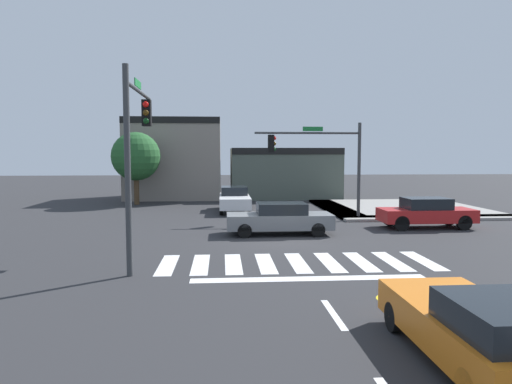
% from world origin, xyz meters
% --- Properties ---
extents(ground_plane, '(120.00, 120.00, 0.00)m').
position_xyz_m(ground_plane, '(0.00, 0.00, 0.00)').
color(ground_plane, '#2B2B2D').
extents(crosswalk_near, '(9.03, 2.88, 0.01)m').
position_xyz_m(crosswalk_near, '(0.00, -4.50, 0.00)').
color(crosswalk_near, silver).
rests_on(crosswalk_near, ground_plane).
extents(lane_markings, '(6.80, 18.75, 0.01)m').
position_xyz_m(lane_markings, '(1.16, -11.43, 0.00)').
color(lane_markings, white).
rests_on(lane_markings, ground_plane).
extents(bike_detector_marking, '(1.03, 1.03, 0.01)m').
position_xyz_m(bike_detector_marking, '(1.83, -8.55, 0.00)').
color(bike_detector_marking, yellow).
rests_on(bike_detector_marking, ground_plane).
extents(curb_corner_northeast, '(10.00, 10.60, 0.15)m').
position_xyz_m(curb_corner_northeast, '(8.49, 9.42, 0.07)').
color(curb_corner_northeast, gray).
rests_on(curb_corner_northeast, ground_plane).
extents(storefront_row, '(16.92, 6.83, 6.35)m').
position_xyz_m(storefront_row, '(-2.16, 19.10, 2.65)').
color(storefront_row, gray).
rests_on(storefront_row, ground_plane).
extents(traffic_signal_southwest, '(0.32, 4.45, 6.13)m').
position_xyz_m(traffic_signal_southwest, '(-5.19, -4.24, 4.17)').
color(traffic_signal_southwest, '#383A3D').
rests_on(traffic_signal_southwest, ground_plane).
extents(traffic_signal_northeast, '(5.82, 0.32, 5.27)m').
position_xyz_m(traffic_signal_northeast, '(2.76, 5.65, 3.61)').
color(traffic_signal_northeast, '#383A3D').
rests_on(traffic_signal_northeast, ground_plane).
extents(car_gray, '(4.65, 1.80, 1.41)m').
position_xyz_m(car_gray, '(0.08, 1.01, 0.71)').
color(car_gray, slate).
rests_on(car_gray, ground_plane).
extents(car_red, '(4.44, 1.72, 1.46)m').
position_xyz_m(car_red, '(7.35, 2.26, 0.75)').
color(car_red, red).
rests_on(car_red, ground_plane).
extents(car_white, '(1.85, 4.75, 1.50)m').
position_xyz_m(car_white, '(-1.70, 9.65, 0.76)').
color(car_white, white).
rests_on(car_white, ground_plane).
extents(car_orange, '(1.85, 4.34, 1.38)m').
position_xyz_m(car_orange, '(1.80, -12.27, 0.69)').
color(car_orange, orange).
rests_on(car_orange, ground_plane).
extents(roadside_tree, '(3.41, 3.41, 5.11)m').
position_xyz_m(roadside_tree, '(-8.50, 14.00, 3.38)').
color(roadside_tree, '#4C3823').
rests_on(roadside_tree, ground_plane).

